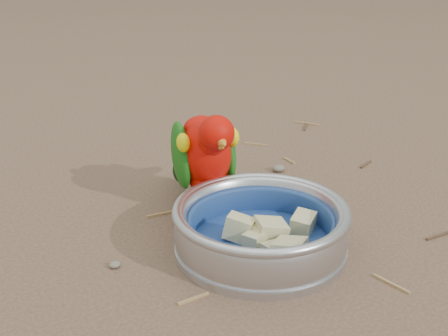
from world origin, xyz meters
TOP-DOWN VIEW (x-y plane):
  - ground at (0.00, 0.00)m, footprint 60.00×60.00m
  - food_bowl at (0.06, 0.03)m, footprint 0.21×0.21m
  - bowl_wall at (0.06, 0.03)m, footprint 0.21×0.21m
  - fruit_wedges at (0.06, 0.03)m, footprint 0.13×0.13m
  - lory_parrot at (0.06, 0.17)m, footprint 0.12×0.19m
  - ground_debris at (0.04, 0.09)m, footprint 0.90×0.80m

SIDE VIEW (x-z plane):
  - ground at x=0.00m, z-range 0.00..0.00m
  - ground_debris at x=0.04m, z-range 0.00..0.01m
  - food_bowl at x=0.06m, z-range 0.00..0.02m
  - fruit_wedges at x=0.06m, z-range 0.02..0.05m
  - bowl_wall at x=0.06m, z-range 0.02..0.06m
  - lory_parrot at x=0.06m, z-range 0.00..0.14m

